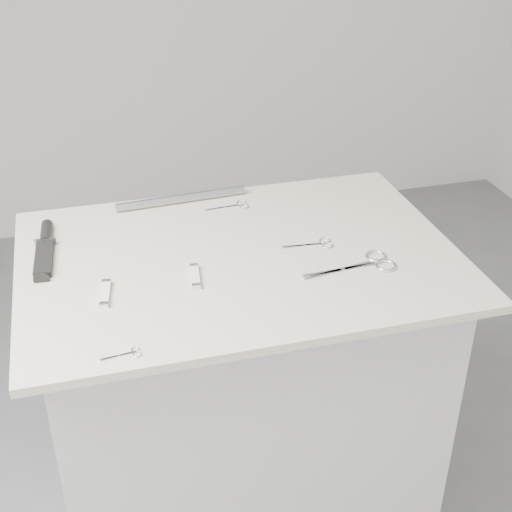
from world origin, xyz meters
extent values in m
cube|color=#B8B8B5|center=(0.00, 0.00, 0.45)|extent=(0.90, 0.60, 0.90)
cube|color=beige|center=(0.00, 0.00, 0.91)|extent=(1.00, 0.70, 0.02)
cube|color=silver|center=(0.20, -0.13, 0.92)|extent=(0.19, 0.05, 0.00)
cylinder|color=silver|center=(0.20, -0.13, 0.92)|extent=(0.01, 0.01, 0.01)
torus|color=silver|center=(0.30, -0.10, 0.92)|extent=(0.05, 0.05, 0.01)
torus|color=silver|center=(0.30, -0.14, 0.92)|extent=(0.05, 0.05, 0.01)
cube|color=silver|center=(0.16, 0.00, 0.92)|extent=(0.11, 0.03, 0.00)
cylinder|color=silver|center=(0.16, 0.00, 0.92)|extent=(0.01, 0.01, 0.00)
torus|color=silver|center=(0.21, 0.01, 0.92)|extent=(0.03, 0.03, 0.00)
torus|color=silver|center=(0.21, -0.02, 0.92)|extent=(0.03, 0.03, 0.00)
cube|color=silver|center=(0.02, 0.24, 0.92)|extent=(0.10, 0.02, 0.00)
cylinder|color=silver|center=(0.02, 0.24, 0.92)|extent=(0.01, 0.01, 0.00)
torus|color=silver|center=(0.07, 0.26, 0.92)|extent=(0.03, 0.03, 0.00)
torus|color=silver|center=(0.07, 0.23, 0.92)|extent=(0.03, 0.03, 0.00)
cube|color=silver|center=(-0.31, -0.30, 0.92)|extent=(0.07, 0.02, 0.00)
cylinder|color=silver|center=(-0.31, -0.30, 0.92)|extent=(0.00, 0.00, 0.00)
torus|color=silver|center=(-0.27, -0.29, 0.92)|extent=(0.02, 0.02, 0.00)
torus|color=silver|center=(-0.27, -0.31, 0.92)|extent=(0.02, 0.02, 0.00)
cube|color=black|center=(-0.43, 0.09, 0.93)|extent=(0.05, 0.15, 0.02)
cube|color=gray|center=(-0.43, 0.16, 0.93)|extent=(0.06, 0.01, 0.02)
cylinder|color=black|center=(-0.43, 0.21, 0.93)|extent=(0.04, 0.10, 0.03)
cube|color=white|center=(-0.31, -0.09, 0.93)|extent=(0.03, 0.10, 0.01)
cube|color=silver|center=(-0.31, -0.05, 0.93)|extent=(0.02, 0.01, 0.01)
cube|color=silver|center=(-0.32, -0.14, 0.93)|extent=(0.02, 0.01, 0.01)
cube|color=white|center=(-0.12, -0.08, 0.93)|extent=(0.03, 0.09, 0.01)
cube|color=silver|center=(-0.11, -0.04, 0.93)|extent=(0.02, 0.01, 0.01)
cube|color=silver|center=(-0.12, -0.12, 0.93)|extent=(0.02, 0.01, 0.01)
cylinder|color=gray|center=(-0.08, 0.30, 0.93)|extent=(0.34, 0.05, 0.02)
camera|label=1|loc=(-0.33, -1.38, 1.75)|focal=50.00mm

